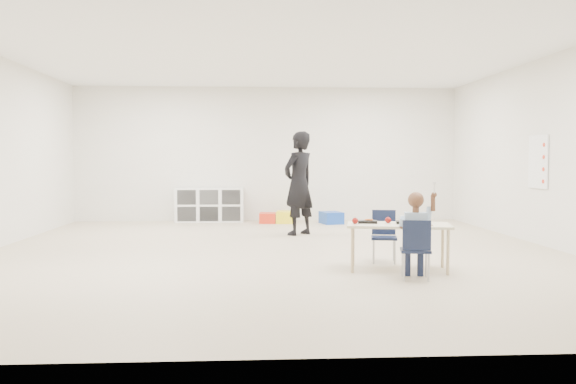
{
  "coord_description": "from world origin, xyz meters",
  "views": [
    {
      "loc": [
        -0.32,
        -8.33,
        1.27
      ],
      "look_at": [
        0.16,
        -0.25,
        0.85
      ],
      "focal_mm": 38.0,
      "sensor_mm": 36.0,
      "label": 1
    }
  ],
  "objects": [
    {
      "name": "room",
      "position": [
        0.0,
        0.0,
        1.4
      ],
      "size": [
        9.0,
        9.02,
        2.8
      ],
      "color": "#C2AF95",
      "rests_on": "ground"
    },
    {
      "name": "table",
      "position": [
        1.37,
        -1.42,
        0.27
      ],
      "size": [
        1.26,
        0.79,
        0.54
      ],
      "rotation": [
        0.0,
        0.0,
        -0.18
      ],
      "color": "beige",
      "rests_on": "ground"
    },
    {
      "name": "apple_near",
      "position": [
        1.27,
        -1.33,
        0.57
      ],
      "size": [
        0.07,
        0.07,
        0.07
      ],
      "primitive_type": "sphere",
      "color": "maroon",
      "rests_on": "table"
    },
    {
      "name": "chair_near",
      "position": [
        1.42,
        -1.95,
        0.32
      ],
      "size": [
        0.36,
        0.35,
        0.65
      ],
      "primitive_type": null,
      "rotation": [
        0.0,
        0.0,
        -0.18
      ],
      "color": "#111833",
      "rests_on": "ground"
    },
    {
      "name": "bin_yellow",
      "position": [
        0.37,
        3.98,
        0.12
      ],
      "size": [
        0.43,
        0.53,
        0.24
      ],
      "primitive_type": "cube",
      "rotation": [
        0.0,
        0.0,
        -0.12
      ],
      "color": "yellow",
      "rests_on": "ground"
    },
    {
      "name": "bin_red",
      "position": [
        -0.01,
        3.98,
        0.1
      ],
      "size": [
        0.35,
        0.44,
        0.2
      ],
      "primitive_type": "cube",
      "rotation": [
        0.0,
        0.0,
        -0.06
      ],
      "color": "red",
      "rests_on": "ground"
    },
    {
      "name": "chair_far",
      "position": [
        1.32,
        -0.89,
        0.32
      ],
      "size": [
        0.36,
        0.35,
        0.65
      ],
      "primitive_type": null,
      "rotation": [
        0.0,
        0.0,
        -0.18
      ],
      "color": "#111833",
      "rests_on": "ground"
    },
    {
      "name": "rules_poster",
      "position": [
        3.98,
        0.6,
        1.25
      ],
      "size": [
        0.02,
        0.6,
        0.8
      ],
      "primitive_type": "cube",
      "color": "white",
      "rests_on": "room"
    },
    {
      "name": "lunch_tray_far",
      "position": [
        1.03,
        -1.3,
        0.55
      ],
      "size": [
        0.25,
        0.2,
        0.03
      ],
      "primitive_type": "cube",
      "rotation": [
        0.0,
        0.0,
        -0.18
      ],
      "color": "black",
      "rests_on": "table"
    },
    {
      "name": "bread_roll",
      "position": [
        1.65,
        -1.59,
        0.57
      ],
      "size": [
        0.09,
        0.09,
        0.07
      ],
      "primitive_type": "ellipsoid",
      "color": "#B47F49",
      "rests_on": "table"
    },
    {
      "name": "child",
      "position": [
        1.42,
        -1.95,
        0.51
      ],
      "size": [
        0.5,
        0.5,
        1.02
      ],
      "primitive_type": null,
      "rotation": [
        0.0,
        0.0,
        -0.18
      ],
      "color": "#ADC5EA",
      "rests_on": "chair_near"
    },
    {
      "name": "cubby_shelf",
      "position": [
        -1.2,
        4.28,
        0.35
      ],
      "size": [
        1.4,
        0.4,
        0.7
      ],
      "primitive_type": "cube",
      "color": "white",
      "rests_on": "ground"
    },
    {
      "name": "bin_blue",
      "position": [
        1.27,
        3.78,
        0.12
      ],
      "size": [
        0.48,
        0.56,
        0.24
      ],
      "primitive_type": "cube",
      "rotation": [
        0.0,
        0.0,
        0.24
      ],
      "color": "#1743B1",
      "rests_on": "ground"
    },
    {
      "name": "lunch_tray_near",
      "position": [
        1.46,
        -1.4,
        0.55
      ],
      "size": [
        0.25,
        0.2,
        0.03
      ],
      "primitive_type": "cube",
      "rotation": [
        0.0,
        0.0,
        -0.18
      ],
      "color": "black",
      "rests_on": "table"
    },
    {
      "name": "adult",
      "position": [
        0.47,
        1.98,
        0.88
      ],
      "size": [
        0.76,
        0.75,
        1.76
      ],
      "primitive_type": "imported",
      "rotation": [
        0.0,
        0.0,
        3.89
      ],
      "color": "black",
      "rests_on": "ground"
    },
    {
      "name": "apple_far",
      "position": [
        0.87,
        -1.39,
        0.57
      ],
      "size": [
        0.07,
        0.07,
        0.07
      ],
      "primitive_type": "sphere",
      "color": "maroon",
      "rests_on": "table"
    },
    {
      "name": "milk_carton",
      "position": [
        1.4,
        -1.54,
        0.59
      ],
      "size": [
        0.08,
        0.08,
        0.1
      ],
      "primitive_type": "cube",
      "rotation": [
        0.0,
        0.0,
        -0.18
      ],
      "color": "white",
      "rests_on": "table"
    }
  ]
}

